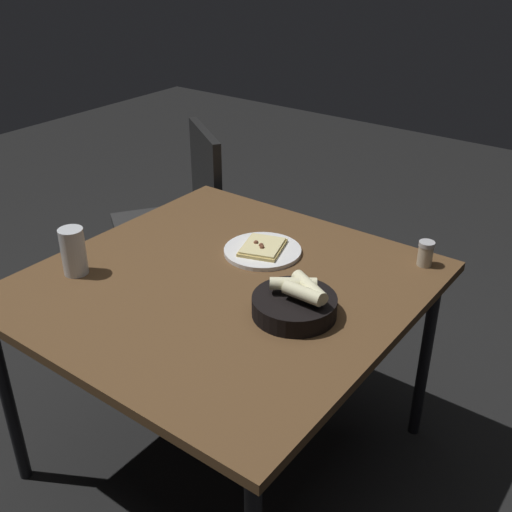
# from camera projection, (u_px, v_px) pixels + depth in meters

# --- Properties ---
(ground) EXTENTS (8.00, 8.00, 0.00)m
(ground) POSITION_uv_depth(u_px,v_px,m) (228.00, 452.00, 2.20)
(ground) COLOR black
(dining_table) EXTENTS (1.09, 1.11, 0.71)m
(dining_table) POSITION_uv_depth(u_px,v_px,m) (223.00, 296.00, 1.89)
(dining_table) COLOR brown
(dining_table) RESTS_ON ground
(pizza_plate) EXTENTS (0.25, 0.25, 0.04)m
(pizza_plate) POSITION_uv_depth(u_px,v_px,m) (263.00, 250.00, 2.02)
(pizza_plate) COLOR white
(pizza_plate) RESTS_ON dining_table
(bread_basket) EXTENTS (0.24, 0.24, 0.11)m
(bread_basket) POSITION_uv_depth(u_px,v_px,m) (296.00, 304.00, 1.69)
(bread_basket) COLOR black
(bread_basket) RESTS_ON dining_table
(beer_glass) EXTENTS (0.08, 0.08, 0.15)m
(beer_glass) POSITION_uv_depth(u_px,v_px,m) (74.00, 254.00, 1.88)
(beer_glass) COLOR silver
(beer_glass) RESTS_ON dining_table
(pepper_shaker) EXTENTS (0.05, 0.05, 0.08)m
(pepper_shaker) POSITION_uv_depth(u_px,v_px,m) (425.00, 255.00, 1.94)
(pepper_shaker) COLOR #BFB299
(pepper_shaker) RESTS_ON dining_table
(chair_near) EXTENTS (0.61, 0.61, 0.88)m
(chair_near) POSITION_uv_depth(u_px,v_px,m) (182.00, 212.00, 2.80)
(chair_near) COLOR #282828
(chair_near) RESTS_ON ground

